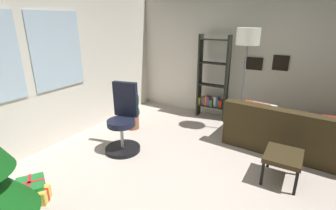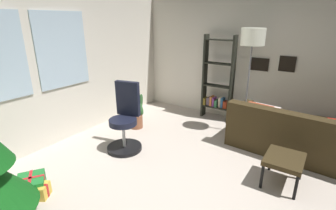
{
  "view_description": "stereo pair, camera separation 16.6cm",
  "coord_description": "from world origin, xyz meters",
  "views": [
    {
      "loc": [
        -2.4,
        -0.89,
        2.02
      ],
      "look_at": [
        0.32,
        0.74,
        0.92
      ],
      "focal_mm": 26.42,
      "sensor_mm": 36.0,
      "label": 1
    },
    {
      "loc": [
        -2.31,
        -1.03,
        2.02
      ],
      "look_at": [
        0.32,
        0.74,
        0.92
      ],
      "focal_mm": 26.42,
      "sensor_mm": 36.0,
      "label": 2
    }
  ],
  "objects": [
    {
      "name": "wall_back_with_windows",
      "position": [
        -0.02,
        2.75,
        1.41
      ],
      "size": [
        5.2,
        0.12,
        2.81
      ],
      "color": "silver",
      "rests_on": "ground_plane"
    },
    {
      "name": "gift_box_green",
      "position": [
        -1.14,
        1.76,
        0.11
      ],
      "size": [
        0.44,
        0.45,
        0.22
      ],
      "color": "#1E722D",
      "rests_on": "ground_plane"
    },
    {
      "name": "floor_lamp",
      "position": [
        1.99,
        0.17,
        1.63
      ],
      "size": [
        0.39,
        0.39,
        1.89
      ],
      "color": "slate",
      "rests_on": "ground_plane"
    },
    {
      "name": "gift_box_gold",
      "position": [
        -1.17,
        1.66,
        0.08
      ],
      "size": [
        0.34,
        0.37,
        0.17
      ],
      "color": "gold",
      "rests_on": "ground_plane"
    },
    {
      "name": "office_chair",
      "position": [
        0.33,
        1.58,
        0.43
      ],
      "size": [
        0.56,
        0.56,
        1.1
      ],
      "color": "black",
      "rests_on": "ground_plane"
    },
    {
      "name": "potted_plant",
      "position": [
        1.04,
        1.98,
        0.3
      ],
      "size": [
        0.46,
        0.41,
        0.71
      ],
      "color": "brown",
      "rests_on": "ground_plane"
    },
    {
      "name": "wall_right_with_frames",
      "position": [
        2.65,
        -0.0,
        1.41
      ],
      "size": [
        0.12,
        5.4,
        2.81
      ],
      "color": "silver",
      "rests_on": "ground_plane"
    },
    {
      "name": "ground_plane",
      "position": [
        0.0,
        0.0,
        -0.05
      ],
      "size": [
        5.2,
        5.4,
        0.1
      ],
      "primitive_type": "cube",
      "color": "beige"
    },
    {
      "name": "couch",
      "position": [
        1.81,
        -0.86,
        0.28
      ],
      "size": [
        1.63,
        2.1,
        0.77
      ],
      "color": "#342815",
      "rests_on": "ground_plane"
    },
    {
      "name": "bookshelf",
      "position": [
        2.39,
        0.9,
        0.76
      ],
      "size": [
        0.18,
        0.64,
        1.74
      ],
      "color": "black",
      "rests_on": "ground_plane"
    },
    {
      "name": "footstool",
      "position": [
        0.75,
        -0.73,
        0.34
      ],
      "size": [
        0.53,
        0.45,
        0.39
      ],
      "color": "#342815",
      "rests_on": "ground_plane"
    }
  ]
}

